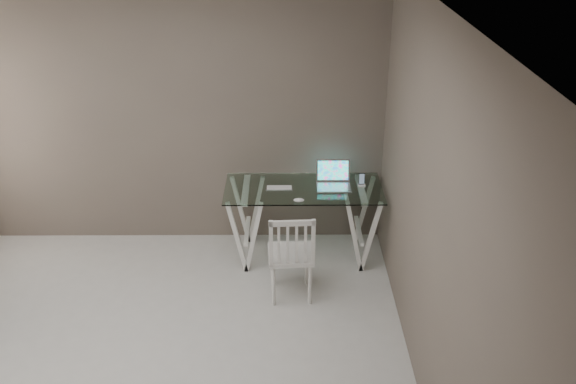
# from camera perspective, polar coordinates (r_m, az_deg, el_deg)

# --- Properties ---
(room) EXTENTS (4.50, 4.52, 2.71)m
(room) POSITION_cam_1_polar(r_m,az_deg,el_deg) (4.18, -15.31, 1.50)
(room) COLOR #B9B7B2
(room) RESTS_ON ground
(desk) EXTENTS (1.50, 0.70, 0.75)m
(desk) POSITION_cam_1_polar(r_m,az_deg,el_deg) (6.27, 1.36, -2.63)
(desk) COLOR silver
(desk) RESTS_ON ground
(chair) EXTENTS (0.41, 0.41, 0.86)m
(chair) POSITION_cam_1_polar(r_m,az_deg,el_deg) (5.58, 0.29, -5.47)
(chair) COLOR silver
(chair) RESTS_ON ground
(laptop) EXTENTS (0.33, 0.30, 0.22)m
(laptop) POSITION_cam_1_polar(r_m,az_deg,el_deg) (6.15, 4.06, 1.07)
(laptop) COLOR #B7B7BB
(laptop) RESTS_ON desk
(keyboard) EXTENTS (0.25, 0.11, 0.01)m
(keyboard) POSITION_cam_1_polar(r_m,az_deg,el_deg) (6.09, -0.78, 0.37)
(keyboard) COLOR silver
(keyboard) RESTS_ON desk
(mouse) EXTENTS (0.10, 0.06, 0.03)m
(mouse) POSITION_cam_1_polar(r_m,az_deg,el_deg) (5.83, 0.97, -0.73)
(mouse) COLOR white
(mouse) RESTS_ON desk
(phone_dock) EXTENTS (0.07, 0.07, 0.13)m
(phone_dock) POSITION_cam_1_polar(r_m,az_deg,el_deg) (6.17, 6.57, 0.85)
(phone_dock) COLOR white
(phone_dock) RESTS_ON desk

